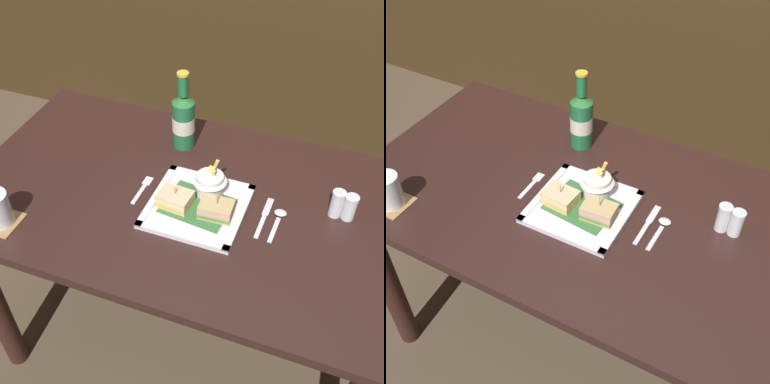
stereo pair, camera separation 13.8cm
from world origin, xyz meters
The scene contains 13 objects.
ground_plane centered at (0.00, 0.00, 0.00)m, with size 6.00×6.00×0.00m, color brown.
dining_table centered at (0.00, 0.00, 0.63)m, with size 1.32×0.77×0.77m.
square_plate centered at (0.05, -0.04, 0.78)m, with size 0.27×0.27×0.02m.
sandwich_half_left centered at (-0.01, -0.05, 0.80)m, with size 0.10×0.08×0.07m.
sandwich_half_right centered at (0.11, -0.05, 0.81)m, with size 0.10×0.07×0.08m.
fries_cup centered at (0.06, 0.03, 0.83)m, with size 0.10×0.10×0.11m.
beer_bottle centered at (-0.10, 0.23, 0.87)m, with size 0.07×0.07×0.26m.
drink_coaster centered at (-0.44, -0.28, 0.77)m, with size 0.10×0.10×0.00m, color #9E7445.
fork centered at (-0.13, -0.01, 0.77)m, with size 0.02×0.12×0.00m.
knife centered at (0.23, 0.00, 0.77)m, with size 0.02×0.16×0.00m.
spoon centered at (0.27, 0.01, 0.78)m, with size 0.04×0.13×0.01m.
salt_shaker centered at (0.41, 0.08, 0.81)m, with size 0.04×0.04×0.08m.
pepper_shaker centered at (0.45, 0.08, 0.81)m, with size 0.04×0.04×0.08m.
Camera 1 is at (0.38, -0.97, 1.76)m, focal length 45.92 mm.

